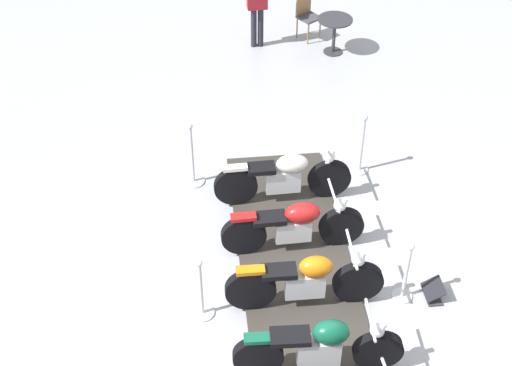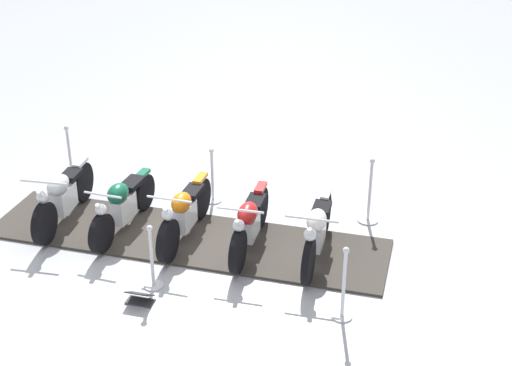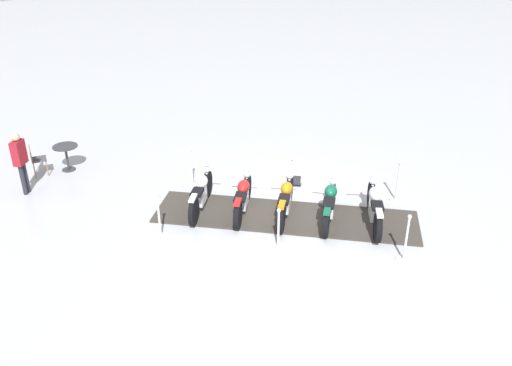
% 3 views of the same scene
% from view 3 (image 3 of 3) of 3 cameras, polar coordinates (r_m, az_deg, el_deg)
% --- Properties ---
extents(ground_plane, '(80.00, 80.00, 0.00)m').
position_cam_3_polar(ground_plane, '(13.29, 3.12, -3.67)').
color(ground_plane, '#A8AAB2').
extents(display_platform, '(6.13, 5.09, 0.04)m').
position_cam_3_polar(display_platform, '(13.28, 3.12, -3.59)').
color(display_platform, '#38332D').
rests_on(display_platform, ground_plane).
extents(motorcycle_chrome, '(1.51, 1.73, 1.01)m').
position_cam_3_polar(motorcycle_chrome, '(13.05, 12.49, -2.37)').
color(motorcycle_chrome, black).
rests_on(motorcycle_chrome, display_platform).
extents(motorcycle_forest, '(1.25, 1.81, 0.92)m').
position_cam_3_polar(motorcycle_forest, '(13.02, 7.84, -2.13)').
color(motorcycle_forest, black).
rests_on(motorcycle_forest, display_platform).
extents(motorcycle_copper, '(1.32, 1.79, 1.00)m').
position_cam_3_polar(motorcycle_copper, '(13.07, 3.19, -1.75)').
color(motorcycle_copper, black).
rests_on(motorcycle_copper, display_platform).
extents(motorcycle_maroon, '(1.36, 1.72, 0.96)m').
position_cam_3_polar(motorcycle_maroon, '(13.22, -1.40, -1.41)').
color(motorcycle_maroon, black).
rests_on(motorcycle_maroon, display_platform).
extents(motorcycle_cream, '(1.38, 1.76, 0.99)m').
position_cam_3_polar(motorcycle_cream, '(13.43, -5.85, -0.96)').
color(motorcycle_cream, black).
rests_on(motorcycle_cream, display_platform).
extents(stanchion_right_mid, '(0.28, 0.28, 1.01)m').
position_cam_3_polar(stanchion_right_mid, '(14.31, 3.80, 0.35)').
color(stanchion_right_mid, silver).
rests_on(stanchion_right_mid, ground_plane).
extents(stanchion_left_rear, '(0.35, 0.35, 1.16)m').
position_cam_3_polar(stanchion_left_rear, '(12.52, -10.19, -4.31)').
color(stanchion_left_rear, silver).
rests_on(stanchion_left_rear, ground_plane).
extents(stanchion_right_front, '(0.30, 0.30, 1.11)m').
position_cam_3_polar(stanchion_right_front, '(14.34, 14.75, -0.40)').
color(stanchion_right_front, silver).
rests_on(stanchion_right_front, ground_plane).
extents(stanchion_left_front, '(0.32, 0.32, 1.14)m').
position_cam_3_polar(stanchion_left_front, '(11.98, 15.58, -6.39)').
color(stanchion_left_front, silver).
rests_on(stanchion_left_front, ground_plane).
extents(stanchion_right_rear, '(0.29, 0.29, 1.10)m').
position_cam_3_polar(stanchion_right_rear, '(14.78, -6.82, 1.25)').
color(stanchion_right_rear, silver).
rests_on(stanchion_right_rear, ground_plane).
extents(stanchion_left_mid, '(0.32, 0.32, 1.02)m').
position_cam_3_polar(stanchion_left_mid, '(11.96, 2.38, -5.60)').
color(stanchion_left_mid, silver).
rests_on(stanchion_left_mid, ground_plane).
extents(info_placard, '(0.43, 0.41, 0.23)m').
position_cam_3_polar(info_placard, '(14.81, 4.06, 0.04)').
color(info_placard, '#333338').
rests_on(info_placard, ground_plane).
extents(cafe_table, '(0.70, 0.70, 0.76)m').
position_cam_3_polar(cafe_table, '(16.37, -19.52, 3.11)').
color(cafe_table, '#2D2D33').
rests_on(cafe_table, ground_plane).
extents(cafe_chair_near_table, '(0.51, 0.51, 0.88)m').
position_cam_3_polar(cafe_chair_near_table, '(16.37, -22.32, 2.46)').
color(cafe_chair_near_table, olive).
rests_on(cafe_chair_near_table, ground_plane).
extents(bystander_person, '(0.42, 0.45, 1.72)m').
position_cam_3_polar(bystander_person, '(15.23, -23.78, 2.45)').
color(bystander_person, '#23232D').
rests_on(bystander_person, ground_plane).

